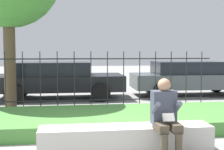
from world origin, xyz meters
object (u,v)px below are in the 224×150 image
at_px(stone_bench, 126,141).
at_px(car_parked_right, 190,77).
at_px(car_parked_center, 58,79).
at_px(person_seated_reader, 166,115).

xyz_separation_m(stone_bench, car_parked_right, (3.59, 6.30, 0.49)).
distance_m(stone_bench, car_parked_center, 6.28).
xyz_separation_m(stone_bench, car_parked_center, (-1.35, 6.12, 0.50)).
xyz_separation_m(person_seated_reader, car_parked_right, (3.01, 6.59, 0.01)).
distance_m(person_seated_reader, car_parked_right, 7.25).
xyz_separation_m(car_parked_center, car_parked_right, (4.94, 0.18, -0.01)).
height_order(person_seated_reader, car_parked_right, car_parked_right).
bearing_deg(car_parked_center, stone_bench, -77.46).
bearing_deg(person_seated_reader, car_parked_right, 65.43).
bearing_deg(car_parked_right, stone_bench, -118.61).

